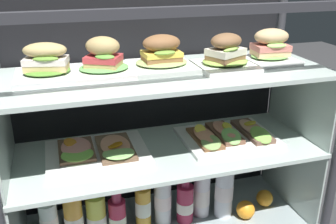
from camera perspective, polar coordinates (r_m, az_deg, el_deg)
case_frame at (r=1.42m, az=-1.44°, el=0.76°), size 1.12×0.46×0.89m
riser_lower_tier at (r=1.45m, az=0.00°, el=-11.54°), size 1.06×0.39×0.31m
shelf_lower_glass at (r=1.37m, az=0.00°, el=-5.81°), size 1.07×0.41×0.01m
riser_upper_tier at (r=1.31m, az=0.00°, el=-0.29°), size 1.06×0.39×0.27m
shelf_upper_glass at (r=1.26m, az=0.00°, el=5.70°), size 1.07×0.41×0.01m
plated_roll_sandwich_right_of_center at (r=1.24m, az=-17.61°, el=6.62°), size 0.20×0.20×0.11m
plated_roll_sandwich_mid_left at (r=1.24m, az=-9.56°, el=7.53°), size 0.19×0.19×0.12m
plated_roll_sandwich_left_of_center at (r=1.28m, az=-0.96°, el=8.18°), size 0.21×0.21×0.11m
plated_roll_sandwich_far_right at (r=1.29m, az=8.54°, el=8.23°), size 0.19×0.19×0.12m
plated_roll_sandwich_mid_right at (r=1.41m, az=14.98°, el=9.06°), size 0.17×0.17×0.12m
open_sandwich_tray_center at (r=1.33m, az=-10.51°, el=-5.78°), size 0.34×0.27×0.06m
open_sandwich_tray_mid_left at (r=1.44m, az=9.04°, el=-3.43°), size 0.34×0.27×0.06m
juice_bottle_back_center at (r=1.44m, az=-17.21°, el=-15.59°), size 0.06×0.06×0.25m
juice_bottle_front_second at (r=1.45m, az=-13.83°, el=-15.23°), size 0.07×0.07×0.26m
juice_bottle_front_middle at (r=1.47m, az=-10.60°, el=-14.91°), size 0.07×0.07×0.22m
juice_bottle_back_right at (r=1.47m, az=-7.53°, el=-15.05°), size 0.06×0.06×0.20m
juice_bottle_front_left_end at (r=1.48m, az=-3.72°, el=-13.88°), size 0.06×0.06×0.21m
juice_bottle_front_right_end at (r=1.50m, az=-0.80°, el=-12.74°), size 0.07×0.07×0.25m
juice_bottle_back_left at (r=1.52m, az=2.54°, el=-13.30°), size 0.07×0.07×0.20m
juice_bottle_tucked_behind at (r=1.55m, az=5.02°, el=-11.95°), size 0.07×0.07×0.24m
juice_bottle_near_post at (r=1.55m, az=8.39°, el=-11.62°), size 0.07×0.07×0.26m
orange_fruit_beside_bottles at (r=1.67m, az=14.16°, el=-12.29°), size 0.07×0.07×0.07m
orange_fruit_near_left_post at (r=1.59m, az=11.46°, el=-14.04°), size 0.07×0.07×0.07m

